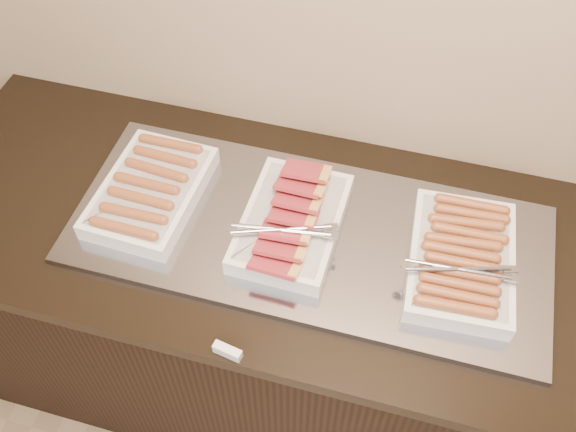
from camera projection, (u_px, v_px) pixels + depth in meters
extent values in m
cube|color=black|center=(296.00, 324.00, 2.00)|extent=(2.00, 0.70, 0.86)
cube|color=black|center=(298.00, 240.00, 1.65)|extent=(2.06, 0.76, 0.04)
cube|color=gray|center=(308.00, 235.00, 1.62)|extent=(1.20, 0.50, 0.02)
cube|color=silver|center=(151.00, 192.00, 1.66)|extent=(0.25, 0.37, 0.05)
cylinder|color=brown|center=(123.00, 229.00, 1.55)|extent=(0.16, 0.03, 0.03)
cylinder|color=brown|center=(134.00, 213.00, 1.58)|extent=(0.16, 0.03, 0.03)
cylinder|color=brown|center=(141.00, 198.00, 1.61)|extent=(0.16, 0.03, 0.03)
cylinder|color=brown|center=(147.00, 183.00, 1.64)|extent=(0.16, 0.03, 0.03)
cylinder|color=brown|center=(156.00, 170.00, 1.67)|extent=(0.16, 0.04, 0.03)
cylinder|color=brown|center=(165.00, 157.00, 1.69)|extent=(0.16, 0.03, 0.03)
cylinder|color=brown|center=(170.00, 144.00, 1.73)|extent=(0.16, 0.03, 0.03)
cube|color=silver|center=(292.00, 223.00, 1.60)|extent=(0.24, 0.36, 0.05)
cube|color=#A4343D|center=(276.00, 263.00, 1.50)|extent=(0.12, 0.09, 0.04)
cube|color=#A4343D|center=(281.00, 246.00, 1.52)|extent=(0.12, 0.09, 0.04)
cube|color=#A4343D|center=(286.00, 230.00, 1.55)|extent=(0.12, 0.09, 0.04)
cube|color=#A4343D|center=(294.00, 215.00, 1.57)|extent=(0.12, 0.09, 0.04)
cube|color=#A4343D|center=(298.00, 200.00, 1.60)|extent=(0.12, 0.09, 0.04)
cube|color=#A4343D|center=(300.00, 184.00, 1.63)|extent=(0.12, 0.09, 0.04)
cube|color=#A4343D|center=(306.00, 171.00, 1.65)|extent=(0.12, 0.09, 0.04)
cube|color=silver|center=(461.00, 260.00, 1.53)|extent=(0.26, 0.38, 0.05)
cylinder|color=brown|center=(455.00, 307.00, 1.42)|extent=(0.16, 0.03, 0.03)
cylinder|color=brown|center=(458.00, 296.00, 1.43)|extent=(0.16, 0.03, 0.03)
cylinder|color=brown|center=(460.00, 285.00, 1.45)|extent=(0.16, 0.03, 0.03)
cylinder|color=brown|center=(460.00, 273.00, 1.47)|extent=(0.16, 0.03, 0.03)
cylinder|color=brown|center=(464.00, 263.00, 1.49)|extent=(0.16, 0.03, 0.03)
cylinder|color=brown|center=(461.00, 252.00, 1.51)|extent=(0.16, 0.03, 0.03)
cylinder|color=brown|center=(463.00, 242.00, 1.52)|extent=(0.16, 0.04, 0.03)
cylinder|color=brown|center=(470.00, 233.00, 1.54)|extent=(0.16, 0.03, 0.03)
cylinder|color=brown|center=(466.00, 223.00, 1.56)|extent=(0.16, 0.04, 0.03)
cylinder|color=brown|center=(472.00, 214.00, 1.58)|extent=(0.16, 0.03, 0.03)
cylinder|color=brown|center=(472.00, 204.00, 1.60)|extent=(0.16, 0.03, 0.03)
cube|color=silver|center=(227.00, 351.00, 1.42)|extent=(0.07, 0.03, 0.03)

